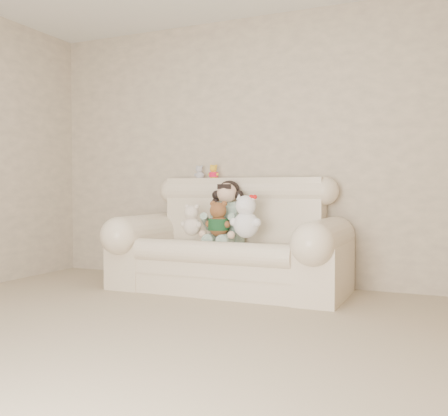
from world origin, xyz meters
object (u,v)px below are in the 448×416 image
white_cat (246,212)px  cream_teddy (192,217)px  seated_child (227,211)px  brown_teddy (219,215)px  sofa (228,234)px

white_cat → cream_teddy: (-0.52, -0.01, -0.06)m
seated_child → white_cat: (0.26, -0.20, 0.01)m
seated_child → brown_teddy: seated_child is taller
brown_teddy → white_cat: (0.26, -0.00, 0.04)m
sofa → brown_teddy: bearing=-110.3°
sofa → white_cat: 0.32m
sofa → brown_teddy: size_ratio=5.69×
seated_child → white_cat: 0.33m
white_cat → sofa: bearing=131.0°
sofa → seated_child: (-0.05, 0.08, 0.20)m
cream_teddy → brown_teddy: bearing=-5.6°
seated_child → cream_teddy: (-0.26, -0.21, -0.05)m
sofa → cream_teddy: (-0.30, -0.13, 0.15)m
sofa → seated_child: 0.22m
sofa → white_cat: (0.22, -0.12, 0.21)m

